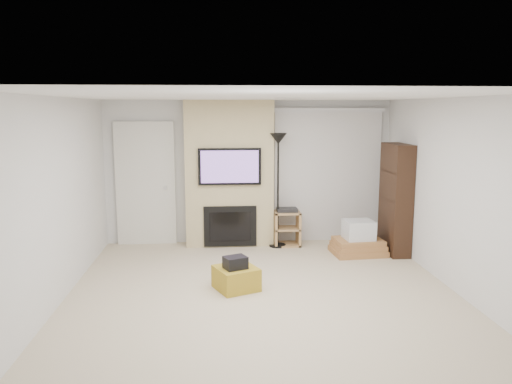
{
  "coord_description": "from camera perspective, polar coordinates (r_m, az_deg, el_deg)",
  "views": [
    {
      "loc": [
        -0.58,
        -5.97,
        2.35
      ],
      "look_at": [
        0.0,
        1.2,
        1.15
      ],
      "focal_mm": 35.0,
      "sensor_mm": 36.0,
      "label": 1
    }
  ],
  "objects": [
    {
      "name": "av_stand",
      "position": [
        8.69,
        3.55,
        -3.88
      ],
      "size": [
        0.45,
        0.38,
        0.66
      ],
      "color": "tan",
      "rests_on": "floor"
    },
    {
      "name": "fireplace_wall",
      "position": [
        8.59,
        -3.06,
        2.01
      ],
      "size": [
        1.5,
        0.47,
        2.5
      ],
      "color": "tan",
      "rests_on": "floor"
    },
    {
      "name": "wall_back",
      "position": [
        8.81,
        -0.82,
        2.3
      ],
      "size": [
        5.0,
        0.0,
        2.5
      ],
      "primitive_type": "cube",
      "rotation": [
        1.57,
        0.0,
        0.0
      ],
      "color": "silver",
      "rests_on": "ground"
    },
    {
      "name": "floor",
      "position": [
        6.45,
        0.89,
        -11.92
      ],
      "size": [
        5.0,
        5.5,
        0.0
      ],
      "primitive_type": "cube",
      "color": "beige",
      "rests_on": "ground"
    },
    {
      "name": "wall_right",
      "position": [
        6.81,
        22.34,
        -0.55
      ],
      "size": [
        0.0,
        5.5,
        2.5
      ],
      "primitive_type": "cube",
      "rotation": [
        1.57,
        0.0,
        1.57
      ],
      "color": "silver",
      "rests_on": "ground"
    },
    {
      "name": "vertical_blinds",
      "position": [
        8.96,
        8.18,
        2.48
      ],
      "size": [
        1.98,
        0.1,
        2.37
      ],
      "color": "silver",
      "rests_on": "floor"
    },
    {
      "name": "hvac_vent",
      "position": [
        6.84,
        3.68,
        10.68
      ],
      "size": [
        0.35,
        0.18,
        0.01
      ],
      "primitive_type": "cube",
      "color": "silver",
      "rests_on": "ceiling"
    },
    {
      "name": "bookshelf",
      "position": [
        8.45,
        15.67,
        -0.77
      ],
      "size": [
        0.3,
        0.8,
        1.8
      ],
      "color": "black",
      "rests_on": "floor"
    },
    {
      "name": "floor_lamp",
      "position": [
        8.42,
        2.55,
        3.92
      ],
      "size": [
        0.29,
        0.29,
        1.95
      ],
      "color": "black",
      "rests_on": "floor"
    },
    {
      "name": "wall_front",
      "position": [
        3.46,
        5.4,
        -9.18
      ],
      "size": [
        5.0,
        0.0,
        2.5
      ],
      "primitive_type": "cube",
      "rotation": [
        1.57,
        0.0,
        0.0
      ],
      "color": "silver",
      "rests_on": "ground"
    },
    {
      "name": "entry_door",
      "position": [
        8.87,
        -12.49,
        0.84
      ],
      "size": [
        1.02,
        0.11,
        2.14
      ],
      "color": "silver",
      "rests_on": "floor"
    },
    {
      "name": "wall_left",
      "position": [
        6.37,
        -22.09,
        -1.19
      ],
      "size": [
        0.0,
        5.5,
        2.5
      ],
      "primitive_type": "cube",
      "rotation": [
        1.57,
        0.0,
        1.57
      ],
      "color": "silver",
      "rests_on": "ground"
    },
    {
      "name": "black_bag",
      "position": [
        6.55,
        -2.38,
        -8.06
      ],
      "size": [
        0.34,
        0.31,
        0.16
      ],
      "primitive_type": "cube",
      "rotation": [
        0.0,
        0.0,
        0.41
      ],
      "color": "black",
      "rests_on": "ottoman"
    },
    {
      "name": "box_stack",
      "position": [
        8.36,
        11.6,
        -5.54
      ],
      "size": [
        0.88,
        0.7,
        0.56
      ],
      "color": "#AA7340",
      "rests_on": "floor"
    },
    {
      "name": "ottoman",
      "position": [
        6.67,
        -2.28,
        -9.81
      ],
      "size": [
        0.66,
        0.66,
        0.3
      ],
      "primitive_type": "cube",
      "rotation": [
        0.0,
        0.0,
        0.41
      ],
      "color": "#A68822",
      "rests_on": "floor"
    },
    {
      "name": "ceiling",
      "position": [
        6.0,
        0.95,
        10.89
      ],
      "size": [
        5.0,
        5.5,
        0.0
      ],
      "primitive_type": "cube",
      "color": "white",
      "rests_on": "wall_back"
    }
  ]
}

